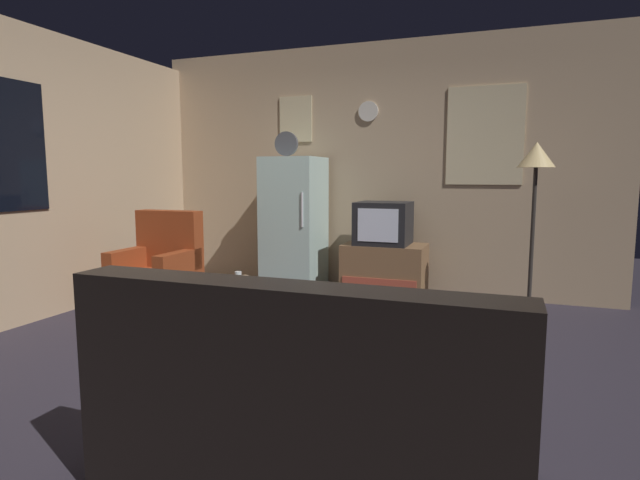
% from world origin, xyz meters
% --- Properties ---
extents(ground_plane, '(12.00, 12.00, 0.00)m').
position_xyz_m(ground_plane, '(0.00, 0.00, 0.00)').
color(ground_plane, '#2D2833').
extents(wall_with_art, '(5.20, 0.12, 2.74)m').
position_xyz_m(wall_with_art, '(0.01, 2.45, 1.38)').
color(wall_with_art, tan).
rests_on(wall_with_art, ground_plane).
extents(wall_left_with_window, '(0.12, 5.20, 2.60)m').
position_xyz_m(wall_left_with_window, '(-2.55, -0.00, 1.30)').
color(wall_left_with_window, tan).
rests_on(wall_left_with_window, ground_plane).
extents(fridge, '(0.60, 0.62, 1.77)m').
position_xyz_m(fridge, '(-0.78, 2.00, 0.75)').
color(fridge, silver).
rests_on(fridge, ground_plane).
extents(tv_stand, '(0.84, 0.53, 0.59)m').
position_xyz_m(tv_stand, '(0.25, 1.98, 0.30)').
color(tv_stand, brown).
rests_on(tv_stand, ground_plane).
extents(crt_tv, '(0.54, 0.51, 0.44)m').
position_xyz_m(crt_tv, '(0.24, 1.98, 0.81)').
color(crt_tv, black).
rests_on(crt_tv, tv_stand).
extents(standing_lamp, '(0.32, 0.32, 1.59)m').
position_xyz_m(standing_lamp, '(1.65, 1.68, 1.36)').
color(standing_lamp, '#332D28').
rests_on(standing_lamp, ground_plane).
extents(coffee_table, '(0.72, 0.72, 0.42)m').
position_xyz_m(coffee_table, '(-0.48, 0.26, 0.21)').
color(coffee_table, brown).
rests_on(coffee_table, ground_plane).
extents(wine_glass, '(0.05, 0.05, 0.15)m').
position_xyz_m(wine_glass, '(-0.48, 0.20, 0.50)').
color(wine_glass, silver).
rests_on(wine_glass, coffee_table).
extents(mug_ceramic_white, '(0.08, 0.08, 0.09)m').
position_xyz_m(mug_ceramic_white, '(-0.66, 0.28, 0.47)').
color(mug_ceramic_white, silver).
rests_on(mug_ceramic_white, coffee_table).
extents(mug_ceramic_tan, '(0.08, 0.08, 0.09)m').
position_xyz_m(mug_ceramic_tan, '(-0.51, 0.34, 0.47)').
color(mug_ceramic_tan, tan).
rests_on(mug_ceramic_tan, coffee_table).
extents(remote_control, '(0.16, 0.08, 0.02)m').
position_xyz_m(remote_control, '(-0.53, 0.22, 0.43)').
color(remote_control, black).
rests_on(remote_control, coffee_table).
extents(armchair, '(0.68, 0.68, 0.96)m').
position_xyz_m(armchair, '(-1.69, 0.80, 0.34)').
color(armchair, maroon).
rests_on(armchair, ground_plane).
extents(couch, '(1.70, 0.80, 0.92)m').
position_xyz_m(couch, '(0.70, -1.35, 0.31)').
color(couch, black).
rests_on(couch, ground_plane).
extents(book_stack, '(0.21, 0.18, 0.10)m').
position_xyz_m(book_stack, '(0.85, 1.79, 0.05)').
color(book_stack, '#AE3336').
rests_on(book_stack, ground_plane).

